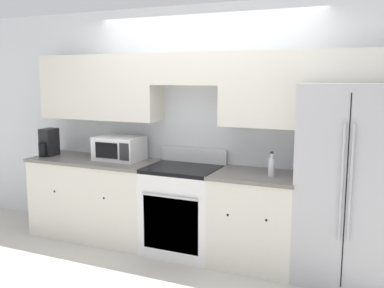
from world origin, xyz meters
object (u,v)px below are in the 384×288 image
Objects in this scene: microwave at (120,148)px; bottle at (271,166)px; oven_range at (183,209)px; refrigerator at (349,184)px.

bottle is at bearing -3.50° from microwave.
oven_range is 2.09× the size of microwave.
microwave reaches higher than oven_range.
bottle is at bearing -174.28° from refrigerator.
oven_range is at bearing 177.93° from bottle.
refrigerator is 2.46m from microwave.
bottle is (1.76, -0.11, -0.04)m from microwave.
bottle reaches higher than oven_range.
microwave is 1.76m from bottle.
bottle is (-0.69, -0.07, 0.11)m from refrigerator.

